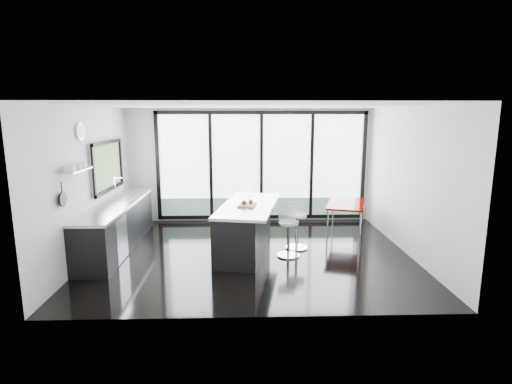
{
  "coord_description": "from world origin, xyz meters",
  "views": [
    {
      "loc": [
        -0.14,
        -7.37,
        2.63
      ],
      "look_at": [
        0.1,
        0.3,
        1.15
      ],
      "focal_mm": 28.0,
      "sensor_mm": 36.0,
      "label": 1
    }
  ],
  "objects_px": {
    "bar_stool_near": "(288,239)",
    "bar_stool_far": "(297,231)",
    "island": "(245,227)",
    "red_table": "(345,219)"
  },
  "relations": [
    {
      "from": "bar_stool_near",
      "to": "bar_stool_far",
      "type": "relative_size",
      "value": 0.95
    },
    {
      "from": "island",
      "to": "bar_stool_far",
      "type": "xyz_separation_m",
      "value": [
        1.04,
        0.11,
        -0.12
      ]
    },
    {
      "from": "red_table",
      "to": "bar_stool_near",
      "type": "bearing_deg",
      "value": -135.86
    },
    {
      "from": "bar_stool_near",
      "to": "bar_stool_far",
      "type": "distance_m",
      "value": 0.5
    },
    {
      "from": "bar_stool_far",
      "to": "red_table",
      "type": "relative_size",
      "value": 0.53
    },
    {
      "from": "island",
      "to": "red_table",
      "type": "distance_m",
      "value": 2.49
    },
    {
      "from": "island",
      "to": "bar_stool_near",
      "type": "xyz_separation_m",
      "value": [
        0.82,
        -0.34,
        -0.14
      ]
    },
    {
      "from": "island",
      "to": "bar_stool_near",
      "type": "relative_size",
      "value": 3.59
    },
    {
      "from": "bar_stool_far",
      "to": "bar_stool_near",
      "type": "bearing_deg",
      "value": -110.97
    },
    {
      "from": "bar_stool_far",
      "to": "island",
      "type": "bearing_deg",
      "value": -169.26
    }
  ]
}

